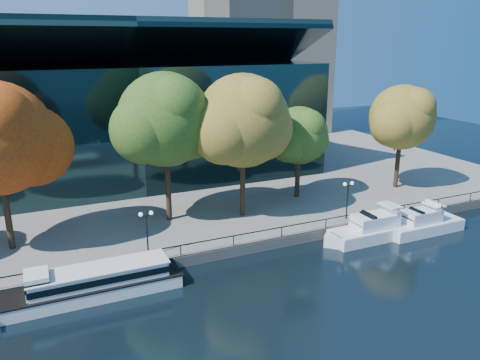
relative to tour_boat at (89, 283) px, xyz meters
name	(u,v)px	position (x,y,z in m)	size (l,w,h in m)	color
ground	(249,271)	(12.89, -1.26, -1.18)	(160.00, 160.00, 0.00)	black
promenade	(148,165)	(12.89, 35.11, -0.68)	(90.00, 67.08, 1.00)	slate
railing	(234,236)	(12.89, 1.99, 0.76)	(88.20, 0.08, 0.99)	black
convention_building	(123,120)	(8.89, 30.53, 7.33)	(50.00, 24.57, 21.43)	black
tour_boat	(89,283)	(0.00, 0.00, 0.00)	(14.58, 3.25, 2.77)	white
cruiser_near	(375,229)	(27.21, -0.17, -0.15)	(11.44, 2.95, 3.31)	white
cruiser_far	(421,224)	(32.42, -1.02, -0.17)	(9.68, 2.68, 3.16)	white
tree_2	(167,122)	(9.56, 10.62, 10.09)	(11.63, 9.54, 15.12)	black
tree_3	(245,123)	(17.06, 8.68, 9.75)	(11.87, 9.73, 14.88)	black
tree_4	(300,137)	(25.45, 11.58, 7.09)	(8.35, 6.84, 10.75)	black
tree_5	(403,119)	(38.84, 9.69, 8.56)	(9.87, 8.09, 12.85)	black
lamp_1	(146,223)	(5.34, 3.24, 2.80)	(1.26, 0.36, 4.03)	black
lamp_2	(348,192)	(26.28, 3.24, 2.80)	(1.26, 0.36, 4.03)	black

